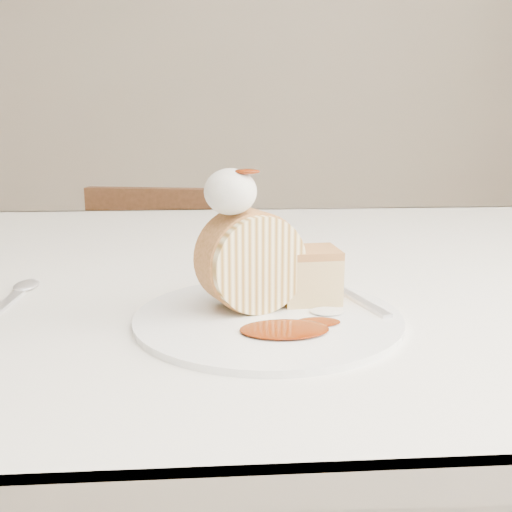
{
  "coord_description": "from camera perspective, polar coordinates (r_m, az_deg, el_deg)",
  "views": [
    {
      "loc": [
        -0.0,
        -0.5,
        0.92
      ],
      "look_at": [
        0.03,
        -0.01,
        0.81
      ],
      "focal_mm": 40.0,
      "sensor_mm": 36.0,
      "label": 1
    }
  ],
  "objects": [
    {
      "name": "cake_chunk",
      "position": [
        0.54,
        5.38,
        -2.24
      ],
      "size": [
        0.06,
        0.05,
        0.04
      ],
      "primitive_type": "cube",
      "rotation": [
        0.0,
        0.0,
        0.09
      ],
      "color": "#C9854C",
      "rests_on": "plate"
    },
    {
      "name": "table",
      "position": [
        0.75,
        -3.45,
        -7.29
      ],
      "size": [
        1.4,
        0.9,
        0.75
      ],
      "color": "silver",
      "rests_on": "ground"
    },
    {
      "name": "whipped_cream",
      "position": [
        0.5,
        -2.58,
        6.44
      ],
      "size": [
        0.05,
        0.05,
        0.04
      ],
      "primitive_type": "ellipsoid",
      "color": "white",
      "rests_on": "roulade_slice"
    },
    {
      "name": "caramel_pool",
      "position": [
        0.47,
        2.85,
        -7.31
      ],
      "size": [
        0.08,
        0.05,
        0.0
      ],
      "primitive_type": null,
      "rotation": [
        0.0,
        0.0,
        0.09
      ],
      "color": "#641C04",
      "rests_on": "plate"
    },
    {
      "name": "plate",
      "position": [
        0.51,
        1.2,
        -6.16
      ],
      "size": [
        0.26,
        0.26,
        0.01
      ],
      "primitive_type": "cylinder",
      "rotation": [
        0.0,
        0.0,
        0.09
      ],
      "color": "white",
      "rests_on": "table"
    },
    {
      "name": "roulade_slice",
      "position": [
        0.52,
        -0.51,
        -0.5
      ],
      "size": [
        0.1,
        0.08,
        0.09
      ],
      "primitive_type": "cylinder",
      "rotation": [
        1.57,
        0.0,
        0.39
      ],
      "color": "#FBEBAE",
      "rests_on": "plate"
    },
    {
      "name": "caramel_drizzle",
      "position": [
        0.49,
        -0.93,
        9.03
      ],
      "size": [
        0.02,
        0.02,
        0.01
      ],
      "primitive_type": "ellipsoid",
      "color": "#641C04",
      "rests_on": "whipped_cream"
    },
    {
      "name": "chair_far",
      "position": [
        1.5,
        -7.87,
        -5.6
      ],
      "size": [
        0.43,
        0.43,
        0.77
      ],
      "rotation": [
        0.0,
        0.0,
        2.95
      ],
      "color": "brown",
      "rests_on": "ground"
    },
    {
      "name": "fork",
      "position": [
        0.55,
        10.24,
        -4.34
      ],
      "size": [
        0.06,
        0.14,
        0.0
      ],
      "primitive_type": "cube",
      "rotation": [
        0.0,
        0.0,
        0.28
      ],
      "color": "silver",
      "rests_on": "plate"
    }
  ]
}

